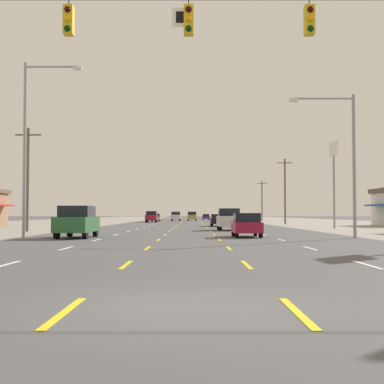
% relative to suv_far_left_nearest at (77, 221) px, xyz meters
% --- Properties ---
extents(ground_plane, '(572.00, 572.00, 0.00)m').
position_rel_suv_far_left_nearest_xyz_m(ground_plane, '(6.97, 41.28, -1.03)').
color(ground_plane, '#4C4C4F').
extents(lot_apron_left, '(28.00, 440.00, 0.01)m').
position_rel_suv_far_left_nearest_xyz_m(lot_apron_left, '(-17.78, 41.28, -1.02)').
color(lot_apron_left, gray).
rests_on(lot_apron_left, ground).
extents(lot_apron_right, '(28.00, 440.00, 0.01)m').
position_rel_suv_far_left_nearest_xyz_m(lot_apron_right, '(31.72, 41.28, -1.02)').
color(lot_apron_right, gray).
rests_on(lot_apron_right, ground).
extents(lane_markings, '(10.64, 227.60, 0.01)m').
position_rel_suv_far_left_nearest_xyz_m(lane_markings, '(6.97, 79.78, -1.02)').
color(lane_markings, white).
rests_on(lane_markings, ground).
extents(signal_span_wire, '(27.44, 0.52, 9.22)m').
position_rel_suv_far_left_nearest_xyz_m(signal_span_wire, '(6.56, -16.79, 4.38)').
color(signal_span_wire, brown).
rests_on(signal_span_wire, ground).
extents(suv_far_left_nearest, '(1.98, 4.90, 1.98)m').
position_rel_suv_far_left_nearest_xyz_m(suv_far_left_nearest, '(0.00, 0.00, 0.00)').
color(suv_far_left_nearest, '#235B2D').
rests_on(suv_far_left_nearest, ground).
extents(hatchback_inner_right_near, '(1.72, 3.90, 1.54)m').
position_rel_suv_far_left_nearest_xyz_m(hatchback_inner_right_near, '(10.64, 1.14, -0.24)').
color(hatchback_inner_right_near, maroon).
rests_on(hatchback_inner_right_near, ground).
extents(suv_inner_right_mid, '(1.98, 4.90, 1.98)m').
position_rel_suv_far_left_nearest_xyz_m(suv_inner_right_mid, '(10.47, 15.54, 0.00)').
color(suv_inner_right_mid, silver).
rests_on(suv_inner_right_mid, ground).
extents(sedan_inner_right_midfar, '(1.80, 4.50, 1.46)m').
position_rel_suv_far_left_nearest_xyz_m(sedan_inner_right_midfar, '(10.25, 30.58, -0.27)').
color(sedan_inner_right_midfar, black).
rests_on(sedan_inner_right_midfar, ground).
extents(suv_far_left_far, '(1.98, 4.90, 1.98)m').
position_rel_suv_far_left_nearest_xyz_m(suv_far_left_far, '(-0.05, 62.10, 0.00)').
color(suv_far_left_far, maroon).
rests_on(suv_far_left_far, ground).
extents(hatchback_far_left_farther, '(1.72, 3.90, 1.54)m').
position_rel_suv_far_left_nearest_xyz_m(hatchback_far_left_farther, '(-0.16, 75.19, -0.24)').
color(hatchback_far_left_farther, '#B28C33').
rests_on(hatchback_far_left_farther, ground).
extents(suv_inner_left_farthest, '(1.98, 4.90, 1.98)m').
position_rel_suv_far_left_nearest_xyz_m(suv_inner_left_farthest, '(3.70, 81.39, 0.00)').
color(suv_inner_left_farthest, silver).
rests_on(suv_inner_left_farthest, ground).
extents(suv_center_turn_distant_a, '(1.98, 4.90, 1.98)m').
position_rel_suv_far_left_nearest_xyz_m(suv_center_turn_distant_a, '(7.14, 84.99, 0.00)').
color(suv_center_turn_distant_a, '#B28C33').
rests_on(suv_center_turn_distant_a, ground).
extents(sedan_inner_right_distant_b, '(1.80, 4.50, 1.46)m').
position_rel_suv_far_left_nearest_xyz_m(sedan_inner_right_distant_b, '(10.66, 102.06, -0.27)').
color(sedan_inner_right_distant_b, '#4C196B').
rests_on(sedan_inner_right_distant_b, ground).
extents(pole_sign_right_row_1, '(0.24, 2.65, 8.87)m').
position_rel_suv_far_left_nearest_xyz_m(pole_sign_right_row_1, '(21.67, 21.38, 5.86)').
color(pole_sign_right_row_1, gray).
rests_on(pole_sign_right_row_1, ground).
extents(streetlight_left_row_0, '(3.60, 0.26, 10.85)m').
position_rel_suv_far_left_nearest_xyz_m(streetlight_left_row_0, '(-2.87, -0.47, 5.12)').
color(streetlight_left_row_0, gray).
rests_on(streetlight_left_row_0, ground).
extents(streetlight_right_row_0, '(4.06, 0.26, 8.87)m').
position_rel_suv_far_left_nearest_xyz_m(streetlight_right_row_0, '(16.68, -0.47, 4.15)').
color(streetlight_right_row_0, gray).
rests_on(streetlight_right_row_0, ground).
extents(utility_pole_left_row_0, '(2.20, 0.26, 8.79)m').
position_rel_suv_far_left_nearest_xyz_m(utility_pole_left_row_0, '(-6.78, 11.96, 3.56)').
color(utility_pole_left_row_0, brown).
rests_on(utility_pole_left_row_0, ground).
extents(utility_pole_right_row_1, '(2.20, 0.26, 9.64)m').
position_rel_suv_far_left_nearest_xyz_m(utility_pole_right_row_1, '(20.89, 45.75, 3.99)').
color(utility_pole_right_row_1, brown).
rests_on(utility_pole_right_row_1, ground).
extents(utility_pole_right_row_2, '(2.20, 0.26, 8.64)m').
position_rel_suv_far_left_nearest_xyz_m(utility_pole_right_row_2, '(22.12, 81.35, 3.49)').
color(utility_pole_right_row_2, brown).
rests_on(utility_pole_right_row_2, ground).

